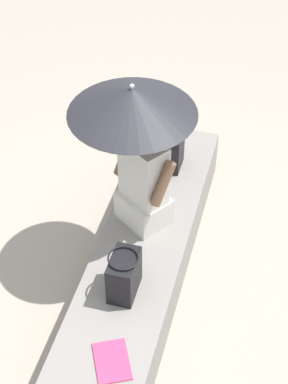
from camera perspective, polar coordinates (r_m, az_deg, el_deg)
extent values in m
plane|color=#9E9384|center=(4.69, 0.03, -7.47)|extent=(14.00, 14.00, 0.00)
cube|color=gray|center=(4.53, 0.03, -5.86)|extent=(2.60, 0.61, 0.40)
cube|color=beige|center=(4.43, -0.03, -1.48)|extent=(0.42, 0.44, 0.22)
cube|color=beige|center=(4.19, -0.03, 1.93)|extent=(0.35, 0.38, 0.48)
sphere|color=brown|center=(3.97, -0.03, 5.62)|extent=(0.20, 0.20, 0.20)
cylinder|color=brown|center=(4.06, 1.77, 0.75)|extent=(0.20, 0.17, 0.32)
cylinder|color=brown|center=(4.29, -1.74, 3.53)|extent=(0.20, 0.17, 0.32)
cylinder|color=#B7B7BC|center=(4.15, -1.01, 3.17)|extent=(0.02, 0.02, 1.11)
cone|color=black|center=(3.87, -1.09, 8.40)|extent=(0.83, 0.83, 0.19)
sphere|color=#B7B7BC|center=(3.81, -1.11, 9.75)|extent=(0.03, 0.03, 0.03)
cube|color=black|center=(4.83, 2.50, 4.01)|extent=(0.22, 0.17, 0.35)
torus|color=black|center=(4.71, 2.57, 5.78)|extent=(0.16, 0.16, 0.01)
cube|color=black|center=(3.96, -1.79, -7.70)|extent=(0.27, 0.16, 0.31)
torus|color=black|center=(3.83, -1.85, -6.11)|extent=(0.20, 0.20, 0.01)
cube|color=#D83866|center=(3.77, -2.96, -15.33)|extent=(0.34, 0.30, 0.01)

